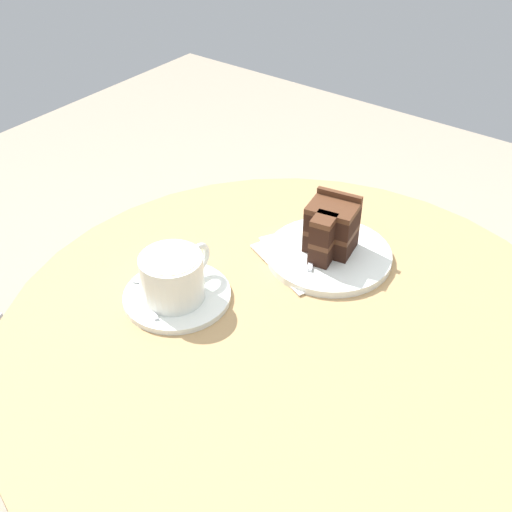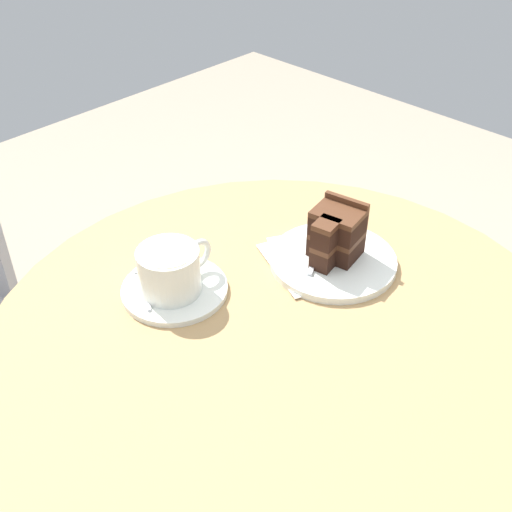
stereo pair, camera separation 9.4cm
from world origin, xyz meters
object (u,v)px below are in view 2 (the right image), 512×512
Objects in this scene: coffee_cup at (170,270)px; fork at (322,241)px; cake_plate at (333,261)px; cake_slice at (335,234)px; saucer at (175,289)px; teaspoon at (143,281)px; napkin at (322,259)px.

fork is at bearing -19.70° from coffee_cup.
coffee_cup is at bearing 150.49° from cake_plate.
cake_plate is (0.22, -0.12, -0.04)m from coffee_cup.
fork is at bearing 67.78° from cake_slice.
cake_plate is at bearing -30.32° from saucer.
coffee_cup is at bearing 151.82° from cake_slice.
teaspoon is 0.70× the size of fork.
saucer is 0.25m from fork.
napkin is at bearing -27.10° from saucer.
saucer is 0.05m from teaspoon.
saucer is at bearing -119.09° from teaspoon.
coffee_cup is 0.25m from fork.
cake_plate is at bearing -143.92° from fork.
napkin is at bearing 102.53° from cake_plate.
coffee_cup is 0.56× the size of napkin.
saucer is at bearing 151.04° from cake_slice.
coffee_cup reaches higher than napkin.
teaspoon is at bearing 147.52° from napkin.
cake_slice reaches higher than saucer.
cake_plate is 2.09× the size of cake_slice.
cake_slice is at bearing -56.66° from napkin.
coffee_cup is 0.25m from cake_plate.
saucer is at bearing 152.90° from napkin.
cake_plate reaches higher than saucer.
saucer is 1.16× the size of fork.
cake_slice reaches higher than teaspoon.
cake_plate is 0.02m from napkin.
coffee_cup is 0.25m from cake_slice.
saucer reaches higher than napkin.
teaspoon reaches higher than saucer.
coffee_cup is at bearing -125.34° from teaspoon.
saucer is at bearing 132.33° from fork.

